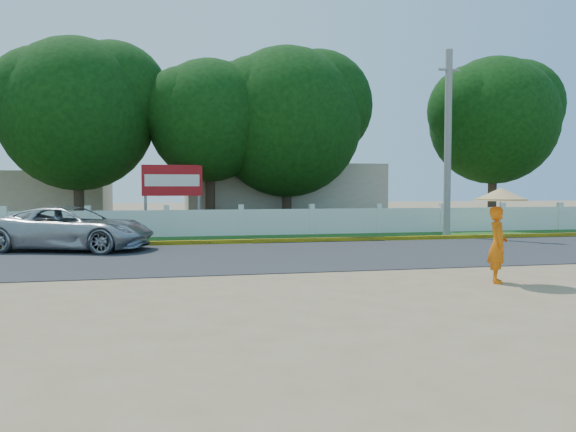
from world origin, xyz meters
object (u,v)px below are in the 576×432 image
at_px(utility_pole, 448,144).
at_px(vehicle, 72,228).
at_px(billboard, 172,184).
at_px(monk_with_parasol, 499,221).

xyz_separation_m(utility_pole, vehicle, (-14.02, -1.96, -3.04)).
distance_m(utility_pole, vehicle, 14.48).
distance_m(utility_pole, billboard, 11.43).
distance_m(vehicle, billboard, 6.26).
bearing_deg(vehicle, utility_pole, -63.71).
height_order(monk_with_parasol, billboard, billboard).
height_order(utility_pole, monk_with_parasol, utility_pole).
distance_m(utility_pole, monk_with_parasol, 11.29).
relative_size(utility_pole, billboard, 2.54).
relative_size(vehicle, billboard, 1.72).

